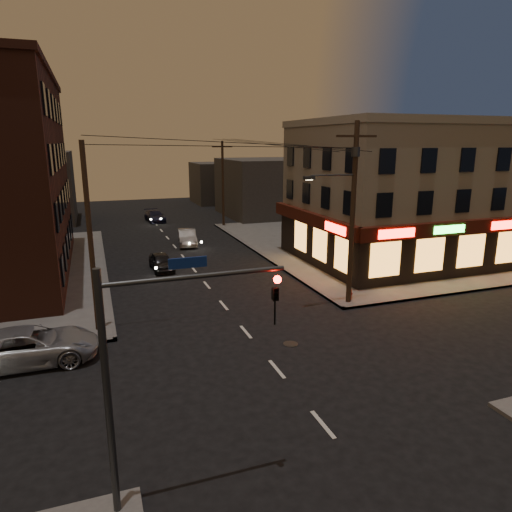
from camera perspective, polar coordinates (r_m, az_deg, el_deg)
name	(u,v)px	position (r m, az deg, el deg)	size (l,w,h in m)	color
ground	(277,369)	(19.29, 2.62, -13.96)	(120.00, 120.00, 0.00)	black
sidewalk_ne	(379,242)	(43.46, 15.18, 1.66)	(24.00, 28.00, 0.15)	#514F4C
pizza_building	(404,192)	(36.99, 17.96, 7.65)	(15.85, 12.85, 10.50)	gray
bg_building_ne_a	(265,187)	(57.78, 1.19, 8.57)	(10.00, 12.00, 7.00)	#3F3D3A
bg_building_nw	(31,188)	(58.29, -26.28, 7.68)	(9.00, 10.00, 8.00)	#3F3D3A
bg_building_ne_b	(220,183)	(70.47, -4.48, 9.12)	(8.00, 8.00, 6.00)	#3F3D3A
utility_pole_main	(351,204)	(25.47, 11.82, 6.35)	(4.20, 0.44, 10.00)	#382619
utility_pole_far	(223,184)	(49.74, -4.16, 8.97)	(0.26, 0.26, 9.00)	#382619
utility_pole_west	(90,239)	(22.65, -20.00, 2.00)	(0.24, 0.24, 9.00)	#382619
traffic_signal	(151,356)	(11.28, -13.05, -12.09)	(4.49, 0.32, 6.47)	#333538
suv_cross	(29,346)	(21.59, -26.52, -10.06)	(2.57, 5.57, 1.55)	gray
sedan_near	(161,262)	(33.77, -11.74, -0.70)	(1.45, 3.60, 1.22)	black
sedan_mid	(187,237)	(41.51, -8.60, 2.33)	(1.51, 4.32, 1.42)	slate
sedan_far	(155,216)	(54.57, -12.53, 4.89)	(1.82, 4.48, 1.30)	black
fire_hydrant	(350,294)	(26.99, 11.66, -4.65)	(0.30, 0.30, 0.69)	maroon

